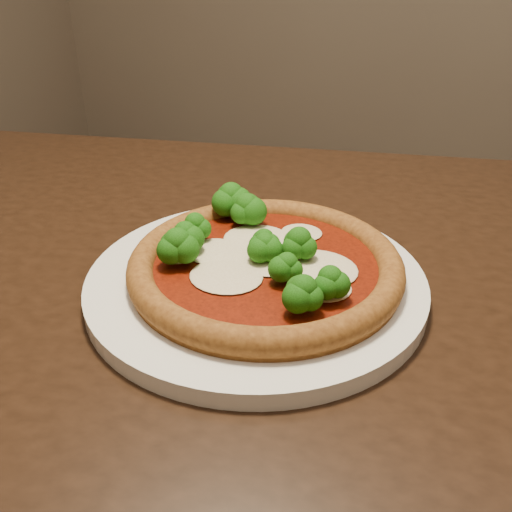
% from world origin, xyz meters
% --- Properties ---
extents(dining_table, '(1.32, 1.05, 0.75)m').
position_xyz_m(dining_table, '(-0.15, -0.19, 0.65)').
color(dining_table, black).
rests_on(dining_table, floor).
extents(plate, '(0.35, 0.35, 0.02)m').
position_xyz_m(plate, '(-0.11, -0.20, 0.76)').
color(plate, white).
rests_on(plate, dining_table).
extents(pizza, '(0.28, 0.28, 0.06)m').
position_xyz_m(pizza, '(-0.11, -0.20, 0.78)').
color(pizza, brown).
rests_on(pizza, plate).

